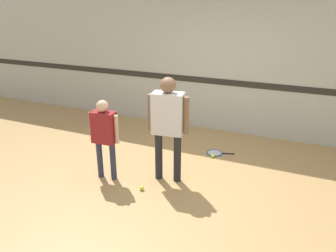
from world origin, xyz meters
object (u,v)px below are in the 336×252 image
Objects in this scene: person_student_left at (104,131)px; tennis_ball_near_instructor at (142,188)px; person_instructor at (168,119)px; tennis_ball_by_spare_racket at (213,156)px; racket_spare_on_floor at (216,153)px.

person_student_left is 0.98m from tennis_ball_near_instructor.
tennis_ball_by_spare_racket is at bearing 58.99° from person_instructor.
person_student_left is at bearing -167.26° from person_instructor.
tennis_ball_by_spare_racket is at bearing 65.67° from tennis_ball_near_instructor.
tennis_ball_near_instructor is at bearing -114.33° from tennis_ball_by_spare_racket.
person_instructor is 1.56m from racket_spare_on_floor.
person_instructor is at bearing -113.24° from tennis_ball_by_spare_racket.
person_student_left is at bearing 170.30° from tennis_ball_near_instructor.
person_instructor reaches higher than tennis_ball_near_instructor.
racket_spare_on_floor is at bearing 62.19° from person_instructor.
tennis_ball_near_instructor is (-0.64, -1.58, 0.02)m from racket_spare_on_floor.
person_student_left reaches higher than racket_spare_on_floor.
person_instructor is 3.09× the size of racket_spare_on_floor.
racket_spare_on_floor is (1.29, 1.47, -0.75)m from person_student_left.
racket_spare_on_floor is 7.71× the size of tennis_ball_near_instructor.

